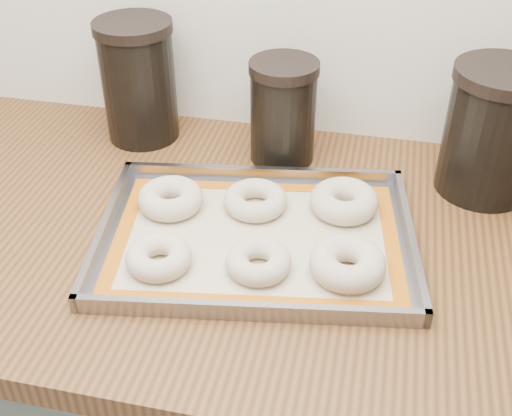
% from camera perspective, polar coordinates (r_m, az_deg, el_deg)
% --- Properties ---
extents(countertop, '(3.06, 0.68, 0.04)m').
position_cam_1_polar(countertop, '(0.98, 4.72, -3.47)').
color(countertop, brown).
rests_on(countertop, cabinet).
extents(baking_tray, '(0.51, 0.40, 0.03)m').
position_cam_1_polar(baking_tray, '(0.95, -0.00, -2.59)').
color(baking_tray, gray).
rests_on(baking_tray, countertop).
extents(baking_mat, '(0.46, 0.35, 0.00)m').
position_cam_1_polar(baking_mat, '(0.95, 0.00, -2.69)').
color(baking_mat, '#C6B793').
rests_on(baking_mat, baking_tray).
extents(bagel_front_left, '(0.10, 0.10, 0.03)m').
position_cam_1_polar(bagel_front_left, '(0.90, -8.63, -4.35)').
color(bagel_front_left, '#C0AD94').
rests_on(bagel_front_left, baking_mat).
extents(bagel_front_mid, '(0.12, 0.12, 0.03)m').
position_cam_1_polar(bagel_front_mid, '(0.89, 0.22, -4.76)').
color(bagel_front_mid, '#C0AD94').
rests_on(bagel_front_mid, baking_mat).
extents(bagel_front_right, '(0.11, 0.11, 0.04)m').
position_cam_1_polar(bagel_front_right, '(0.89, 8.14, -4.90)').
color(bagel_front_right, '#C0AD94').
rests_on(bagel_front_right, baking_mat).
extents(bagel_back_left, '(0.12, 0.12, 0.04)m').
position_cam_1_polar(bagel_back_left, '(1.01, -7.61, 0.86)').
color(bagel_back_left, '#C0AD94').
rests_on(bagel_back_left, baking_mat).
extents(bagel_back_mid, '(0.12, 0.12, 0.03)m').
position_cam_1_polar(bagel_back_mid, '(1.00, -0.06, 0.70)').
color(bagel_back_mid, '#C0AD94').
rests_on(bagel_back_mid, baking_mat).
extents(bagel_back_right, '(0.12, 0.12, 0.04)m').
position_cam_1_polar(bagel_back_right, '(1.00, 7.84, 0.62)').
color(bagel_back_right, '#C0AD94').
rests_on(bagel_back_right, baking_mat).
extents(canister_left, '(0.14, 0.14, 0.22)m').
position_cam_1_polar(canister_left, '(1.18, -10.40, 11.07)').
color(canister_left, black).
rests_on(canister_left, countertop).
extents(canister_mid, '(0.12, 0.12, 0.18)m').
position_cam_1_polar(canister_mid, '(1.10, 2.41, 8.57)').
color(canister_mid, black).
rests_on(canister_mid, countertop).
extents(canister_right, '(0.16, 0.16, 0.21)m').
position_cam_1_polar(canister_right, '(1.08, 20.33, 6.42)').
color(canister_right, black).
rests_on(canister_right, countertop).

